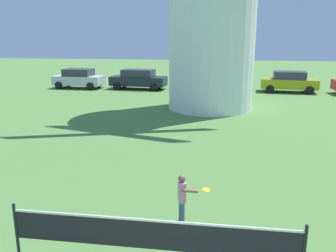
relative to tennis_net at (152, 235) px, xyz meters
name	(u,v)px	position (x,y,z in m)	size (l,w,h in m)	color
tennis_net	(152,235)	(0.00, 0.00, 0.00)	(5.31, 0.06, 1.10)	black
player_far	(183,196)	(0.38, 1.74, -0.03)	(0.77, 0.38, 1.16)	slate
parked_car_silver	(79,78)	(-10.23, 21.83, 0.12)	(4.06, 2.08, 1.56)	silver
parked_car_black	(138,79)	(-5.33, 22.02, 0.12)	(4.52, 2.18, 1.56)	#1E232D
parked_car_blue	(210,79)	(0.30, 22.69, 0.12)	(4.44, 2.06, 1.56)	#334C99
parked_car_mustard	(289,81)	(6.25, 22.14, 0.12)	(4.21, 2.15, 1.56)	#999919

